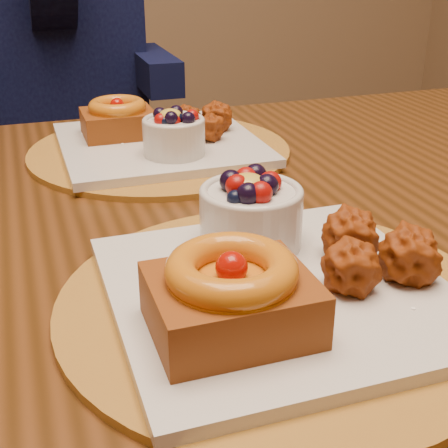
{
  "coord_description": "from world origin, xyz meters",
  "views": [
    {
      "loc": [
        -0.16,
        -0.69,
        1.04
      ],
      "look_at": [
        0.0,
        -0.22,
        0.82
      ],
      "focal_mm": 50.0,
      "sensor_mm": 36.0,
      "label": 1
    }
  ],
  "objects": [
    {
      "name": "dining_table",
      "position": [
        0.04,
        -0.05,
        0.68
      ],
      "size": [
        1.6,
        0.9,
        0.76
      ],
      "color": "#361D09",
      "rests_on": "ground"
    },
    {
      "name": "place_setting_far",
      "position": [
        0.03,
        0.16,
        0.78
      ],
      "size": [
        0.38,
        0.38,
        0.08
      ],
      "color": "brown",
      "rests_on": "dining_table"
    },
    {
      "name": "place_setting_near",
      "position": [
        0.03,
        -0.27,
        0.78
      ],
      "size": [
        0.38,
        0.38,
        0.09
      ],
      "color": "brown",
      "rests_on": "dining_table"
    },
    {
      "name": "chair_far",
      "position": [
        -0.04,
        0.79,
        0.54
      ],
      "size": [
        0.53,
        0.53,
        0.97
      ],
      "rotation": [
        0.0,
        0.0,
        0.13
      ],
      "color": "black",
      "rests_on": "ground"
    },
    {
      "name": "diner",
      "position": [
        -0.05,
        0.89,
        0.88
      ],
      "size": [
        0.51,
        0.49,
        0.83
      ],
      "rotation": [
        0.0,
        0.0,
        0.29
      ],
      "color": "black",
      "rests_on": "ground"
    }
  ]
}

